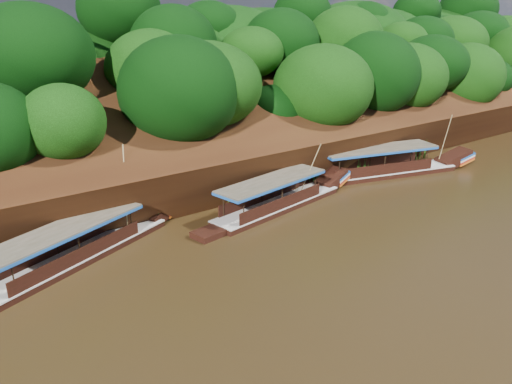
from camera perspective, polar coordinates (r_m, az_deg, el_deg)
ground at (r=28.59m, az=8.77°, el=-7.02°), size 160.00×160.00×0.00m
riverbank at (r=45.73m, az=-11.73°, el=5.56°), size 120.00×30.06×19.40m
boat_0 at (r=43.32m, az=15.35°, el=2.65°), size 15.17×5.90×5.45m
boat_1 at (r=34.93m, az=3.31°, el=-0.82°), size 13.23×4.00×4.70m
boat_2 at (r=29.55m, az=-18.39°, el=-5.87°), size 13.48×7.01×5.95m
reeds at (r=33.52m, az=-6.15°, el=-1.16°), size 51.09×2.36×1.98m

